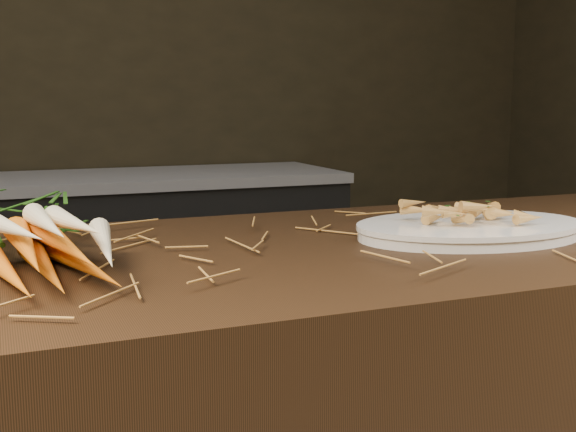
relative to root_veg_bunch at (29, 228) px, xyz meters
name	(u,v)px	position (x,y,z in m)	size (l,w,h in m)	color
back_counter	(117,277)	(0.40, 1.82, -0.53)	(1.82, 0.62, 0.84)	black
straw_bedding	(107,256)	(0.10, -0.06, -0.04)	(1.40, 0.60, 0.02)	olive
root_veg_bunch	(29,228)	(0.00, 0.00, 0.00)	(0.22, 0.53, 0.10)	#C44A09
serving_platter	(470,231)	(0.69, -0.09, -0.04)	(0.39, 0.26, 0.02)	white
roasted_veg_heap	(471,212)	(0.69, -0.09, 0.00)	(0.19, 0.14, 0.04)	#C0893C
serving_fork	(548,221)	(0.83, -0.12, -0.02)	(0.01, 0.15, 0.00)	silver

